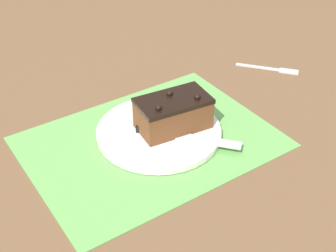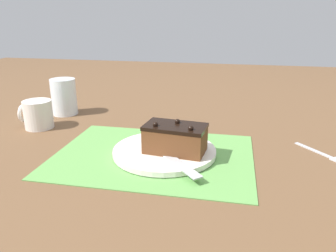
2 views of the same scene
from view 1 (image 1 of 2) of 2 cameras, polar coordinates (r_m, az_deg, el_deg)
ground_plane at (r=0.90m, az=-2.12°, el=-2.00°), size 3.00×3.00×0.00m
placemat_woven at (r=0.89m, az=-2.13°, el=-1.90°), size 0.46×0.34×0.00m
cake_plate at (r=0.91m, az=-1.11°, el=-0.68°), size 0.24×0.24×0.01m
chocolate_cake at (r=0.89m, az=0.70°, el=1.54°), size 0.15×0.09×0.07m
serving_knife at (r=0.88m, az=0.30°, el=-0.87°), size 0.15×0.17×0.01m
dessert_fork at (r=1.16m, az=12.64°, el=6.84°), size 0.11×0.13×0.01m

